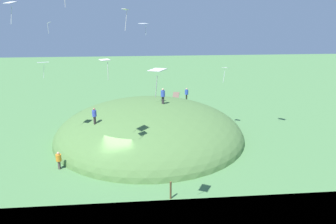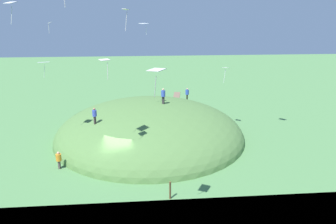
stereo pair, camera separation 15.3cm
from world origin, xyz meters
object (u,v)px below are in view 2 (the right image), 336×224
object	(u,v)px
kite_0	(10,4)
kite_4	(226,69)
kite_1	(44,63)
kite_10	(126,12)
person_walking_path	(95,114)
kite_2	(105,61)
mooring_post	(170,190)
person_on_hilltop	(187,93)
kite_9	(156,71)
kite_6	(50,23)
kite_3	(144,24)
person_near_shore	(59,158)
person_with_child	(163,94)

from	to	relation	value
kite_0	kite_4	size ratio (longest dim) A/B	0.96
kite_1	kite_10	bearing A→B (deg)	-108.81
person_walking_path	kite_2	world-z (taller)	kite_2
kite_4	kite_10	distance (m)	12.76
kite_0	mooring_post	size ratio (longest dim) A/B	1.22
person_walking_path	kite_1	size ratio (longest dim) A/B	0.93
kite_1	kite_0	bearing A→B (deg)	-178.06
person_on_hilltop	kite_4	size ratio (longest dim) A/B	0.93
kite_4	kite_9	distance (m)	19.88
kite_4	kite_6	size ratio (longest dim) A/B	1.32
person_on_hilltop	kite_0	size ratio (longest dim) A/B	0.97
person_on_hilltop	kite_1	bearing A→B (deg)	138.74
person_walking_path	kite_3	distance (m)	11.49
person_walking_path	kite_9	size ratio (longest dim) A/B	1.06
person_near_shore	kite_3	xyz separation A→B (m)	(10.17, -7.75, 10.88)
kite_6	kite_9	world-z (taller)	kite_6
kite_3	kite_6	xyz separation A→B (m)	(2.99, 10.68, -0.00)
kite_1	kite_3	bearing A→B (deg)	-78.48
person_with_child	kite_6	xyz separation A→B (m)	(5.46, 12.54, 7.26)
kite_0	kite_1	bearing A→B (deg)	1.94
person_walking_path	kite_1	bearing A→B (deg)	-91.09
kite_1	kite_2	world-z (taller)	kite_2
person_near_shore	kite_1	world-z (taller)	kite_1
kite_9	kite_4	bearing A→B (deg)	-25.98
kite_6	mooring_post	size ratio (longest dim) A/B	0.96
kite_3	mooring_post	size ratio (longest dim) A/B	0.90
kite_0	kite_4	xyz separation A→B (m)	(8.75, -19.00, -6.56)
person_walking_path	kite_1	distance (m)	8.16
mooring_post	person_with_child	bearing A→B (deg)	-2.24
mooring_post	person_near_shore	bearing A→B (deg)	57.90
person_walking_path	kite_10	world-z (taller)	kite_10
person_walking_path	person_near_shore	bearing A→B (deg)	1.16
person_with_child	kite_2	distance (m)	12.36
kite_3	mooring_post	distance (m)	19.46
mooring_post	kite_10	bearing A→B (deg)	15.96
person_near_shore	mooring_post	size ratio (longest dim) A/B	1.16
person_walking_path	kite_2	distance (m)	8.67
kite_9	kite_10	distance (m)	14.53
kite_1	mooring_post	distance (m)	19.53
person_walking_path	kite_0	world-z (taller)	kite_0
person_near_shore	kite_6	world-z (taller)	kite_6
kite_3	kite_1	bearing A→B (deg)	101.52
kite_6	kite_0	bearing A→B (deg)	-177.56
person_walking_path	person_near_shore	distance (m)	5.40
person_on_hilltop	kite_1	world-z (taller)	kite_1
person_walking_path	kite_4	size ratio (longest dim) A/B	0.92
kite_0	person_walking_path	bearing A→B (deg)	-54.10
kite_4	kite_0	bearing A→B (deg)	114.74
kite_9	kite_1	bearing A→B (deg)	32.09
kite_2	kite_4	world-z (taller)	kite_2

